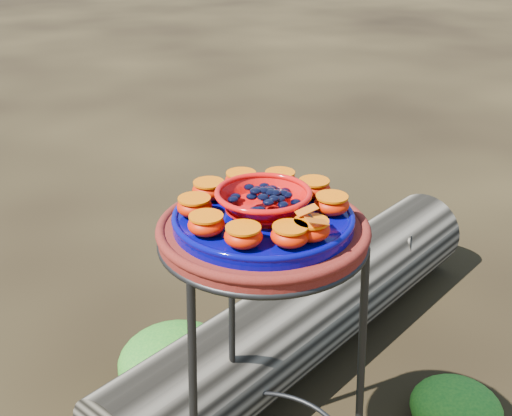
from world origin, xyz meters
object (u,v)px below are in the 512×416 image
object	(u,v)px
terracotta_saucer	(263,233)
red_bowl	(263,203)
driftwood_log	(308,312)
cobalt_plate	(263,220)
plant_stand	(262,384)

from	to	relation	value
terracotta_saucer	red_bowl	xyz separation A→B (m)	(0.00, 0.00, 0.06)
driftwood_log	cobalt_plate	bearing A→B (deg)	-124.77
terracotta_saucer	cobalt_plate	size ratio (longest dim) A/B	1.17
plant_stand	terracotta_saucer	bearing A→B (deg)	0.00
plant_stand	cobalt_plate	world-z (taller)	cobalt_plate
cobalt_plate	plant_stand	bearing A→B (deg)	0.00
plant_stand	cobalt_plate	bearing A→B (deg)	0.00
terracotta_saucer	cobalt_plate	distance (m)	0.03
cobalt_plate	driftwood_log	distance (m)	0.84
plant_stand	red_bowl	xyz separation A→B (m)	(0.00, 0.00, 0.43)
cobalt_plate	red_bowl	xyz separation A→B (m)	(0.00, 0.00, 0.04)
red_bowl	driftwood_log	world-z (taller)	red_bowl
driftwood_log	red_bowl	bearing A→B (deg)	-124.77
plant_stand	driftwood_log	size ratio (longest dim) A/B	0.46
plant_stand	terracotta_saucer	size ratio (longest dim) A/B	1.76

